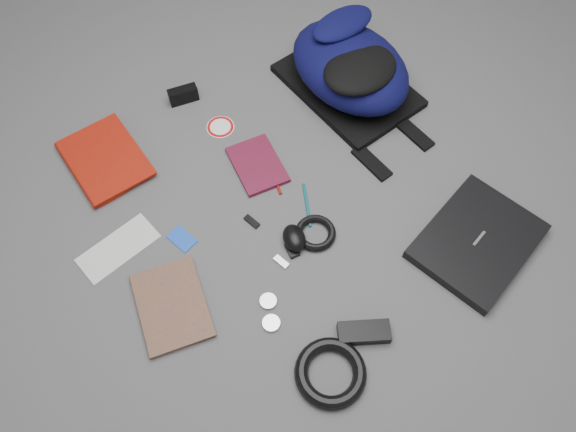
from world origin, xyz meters
name	(u,v)px	position (x,y,z in m)	size (l,w,h in m)	color
ground	(288,220)	(0.00, 0.00, 0.00)	(4.00, 4.00, 0.00)	#4F4F51
backpack	(350,66)	(0.38, 0.34, 0.09)	(0.31, 0.45, 0.19)	black
laptop	(477,241)	(0.41, -0.29, 0.02)	(0.32, 0.25, 0.03)	black
textbook_red	(74,176)	(-0.48, 0.39, 0.01)	(0.20, 0.26, 0.03)	maroon
comic_book	(139,317)	(-0.45, -0.08, 0.01)	(0.17, 0.23, 0.02)	#C4690E
envelope	(118,248)	(-0.44, 0.13, 0.00)	(0.21, 0.10, 0.00)	silver
dvd_case	(257,165)	(0.00, 0.20, 0.01)	(0.13, 0.18, 0.01)	#490E20
compact_camera	(183,95)	(-0.09, 0.52, 0.02)	(0.09, 0.03, 0.05)	black
sticker_disc	(220,127)	(-0.04, 0.38, 0.00)	(0.08, 0.08, 0.00)	white
pen_teal	(307,205)	(0.07, 0.02, 0.00)	(0.01, 0.01, 0.14)	#0B5968
pen_red	(272,174)	(0.03, 0.15, 0.00)	(0.01, 0.01, 0.15)	#A7100C
id_badge	(182,239)	(-0.28, 0.08, 0.00)	(0.05, 0.07, 0.00)	blue
usb_black	(252,222)	(-0.09, 0.04, 0.00)	(0.02, 0.05, 0.01)	black
usb_silver	(281,262)	(-0.07, -0.11, 0.00)	(0.02, 0.04, 0.01)	silver
key_fob	(292,250)	(-0.03, -0.09, 0.01)	(0.03, 0.04, 0.01)	black
mouse	(294,238)	(-0.02, -0.07, 0.02)	(0.06, 0.08, 0.04)	black
headphone_left	(271,323)	(-0.17, -0.24, 0.01)	(0.04, 0.04, 0.01)	silver
headphone_right	(268,301)	(-0.15, -0.19, 0.01)	(0.04, 0.04, 0.01)	silver
cable_coil	(315,233)	(0.04, -0.07, 0.01)	(0.11, 0.11, 0.02)	black
power_brick	(364,332)	(0.02, -0.37, 0.02)	(0.13, 0.05, 0.03)	black
power_cord_coil	(331,373)	(-0.10, -0.42, 0.02)	(0.17, 0.17, 0.03)	black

